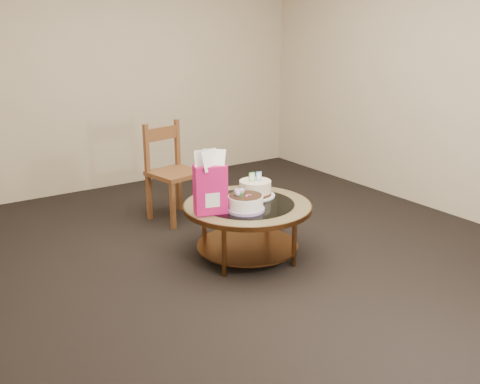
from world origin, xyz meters
TOP-DOWN VIEW (x-y plane):
  - ground at (0.00, 0.00)m, footprint 5.00×5.00m
  - room_walls at (0.00, 0.00)m, footprint 4.52×5.02m
  - coffee_table at (0.00, -0.00)m, footprint 1.02×1.02m
  - decorated_cake at (-0.11, -0.13)m, footprint 0.29×0.29m
  - cream_cake at (0.15, 0.11)m, footprint 0.32×0.32m
  - gift_bag at (-0.35, -0.03)m, footprint 0.27×0.22m
  - pillar_candle at (-0.09, 0.29)m, footprint 0.12×0.12m
  - dining_chair at (-0.08, 1.14)m, footprint 0.50×0.50m

SIDE VIEW (x-z plane):
  - ground at x=0.00m, z-range 0.00..0.00m
  - coffee_table at x=0.00m, z-range 0.15..0.61m
  - dining_chair at x=-0.08m, z-range 0.01..0.93m
  - pillar_candle at x=-0.09m, z-range 0.44..0.53m
  - decorated_cake at x=-0.11m, z-range 0.43..0.60m
  - cream_cake at x=0.15m, z-range 0.42..0.62m
  - gift_bag at x=-0.35m, z-range 0.46..0.93m
  - room_walls at x=0.00m, z-range 0.24..2.85m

